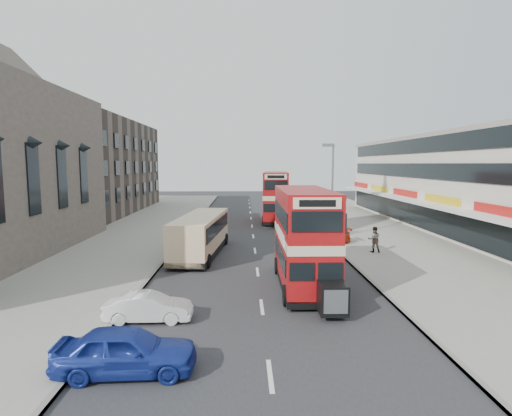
% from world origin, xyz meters
% --- Properties ---
extents(ground, '(160.00, 160.00, 0.00)m').
position_xyz_m(ground, '(0.00, 0.00, 0.00)').
color(ground, '#28282B').
rests_on(ground, ground).
extents(road_surface, '(12.00, 90.00, 0.01)m').
position_xyz_m(road_surface, '(0.00, 20.00, 0.01)').
color(road_surface, '#28282B').
rests_on(road_surface, ground).
extents(pavement_right, '(12.00, 90.00, 0.15)m').
position_xyz_m(pavement_right, '(12.00, 20.00, 0.07)').
color(pavement_right, gray).
rests_on(pavement_right, ground).
extents(pavement_left, '(12.00, 90.00, 0.15)m').
position_xyz_m(pavement_left, '(-12.00, 20.00, 0.07)').
color(pavement_left, gray).
rests_on(pavement_left, ground).
extents(kerb_left, '(0.20, 90.00, 0.16)m').
position_xyz_m(kerb_left, '(-6.10, 20.00, 0.07)').
color(kerb_left, gray).
rests_on(kerb_left, ground).
extents(kerb_right, '(0.20, 90.00, 0.16)m').
position_xyz_m(kerb_right, '(6.10, 20.00, 0.07)').
color(kerb_right, gray).
rests_on(kerb_right, ground).
extents(brick_terrace, '(14.00, 28.00, 12.00)m').
position_xyz_m(brick_terrace, '(-22.00, 38.00, 6.00)').
color(brick_terrace, '#66594C').
rests_on(brick_terrace, ground).
extents(commercial_row, '(9.90, 46.20, 9.30)m').
position_xyz_m(commercial_row, '(19.95, 22.00, 4.70)').
color(commercial_row, beige).
rests_on(commercial_row, ground).
extents(street_lamp, '(1.00, 0.20, 8.12)m').
position_xyz_m(street_lamp, '(6.52, 18.00, 4.78)').
color(street_lamp, slate).
rests_on(street_lamp, ground).
extents(bus_main, '(2.54, 9.07, 4.99)m').
position_xyz_m(bus_main, '(2.33, 4.99, 2.63)').
color(bus_main, black).
rests_on(bus_main, ground).
extents(bus_second, '(3.30, 9.86, 5.34)m').
position_xyz_m(bus_second, '(2.71, 29.17, 2.81)').
color(bus_second, black).
rests_on(bus_second, ground).
extents(coach, '(3.46, 10.09, 2.62)m').
position_xyz_m(coach, '(-3.87, 12.85, 1.55)').
color(coach, black).
rests_on(coach, ground).
extents(car_left_near, '(4.37, 1.88, 1.47)m').
position_xyz_m(car_left_near, '(-4.44, -3.71, 0.73)').
color(car_left_near, navy).
rests_on(car_left_near, ground).
extents(car_left_front, '(3.56, 1.28, 1.17)m').
position_xyz_m(car_left_front, '(-4.73, 0.52, 0.58)').
color(car_left_front, white).
rests_on(car_left_front, ground).
extents(car_right_a, '(4.98, 2.57, 1.38)m').
position_xyz_m(car_right_a, '(5.28, 16.11, 0.69)').
color(car_right_a, '#A82910').
rests_on(car_right_a, ground).
extents(car_right_b, '(4.31, 2.43, 1.14)m').
position_xyz_m(car_right_b, '(5.15, 20.03, 0.57)').
color(car_right_b, '#C14513').
rests_on(car_right_b, ground).
extents(pedestrian_near, '(0.70, 0.48, 1.87)m').
position_xyz_m(pedestrian_near, '(8.50, 12.59, 1.09)').
color(pedestrian_near, gray).
rests_on(pedestrian_near, pavement_right).
extents(pedestrian_far, '(1.22, 0.95, 1.93)m').
position_xyz_m(pedestrian_far, '(7.99, 31.45, 1.12)').
color(pedestrian_far, gray).
rests_on(pedestrian_far, pavement_right).
extents(cyclist, '(0.80, 1.75, 2.12)m').
position_xyz_m(cyclist, '(4.31, 19.50, 0.72)').
color(cyclist, gray).
rests_on(cyclist, ground).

